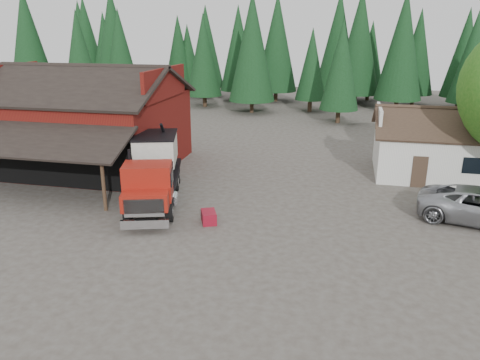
# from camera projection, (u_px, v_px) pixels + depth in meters

# --- Properties ---
(ground) EXTENTS (120.00, 120.00, 0.00)m
(ground) POSITION_uv_depth(u_px,v_px,m) (191.00, 236.00, 22.39)
(ground) COLOR #443D35
(ground) RESTS_ON ground
(red_barn) EXTENTS (12.80, 13.63, 7.18)m
(red_barn) POSITION_uv_depth(u_px,v_px,m) (87.00, 129.00, 33.06)
(red_barn) COLOR #5F180F
(red_barn) RESTS_ON ground
(farmhouse) EXTENTS (8.60, 6.42, 4.65)m
(farmhouse) POSITION_uv_depth(u_px,v_px,m) (438.00, 151.00, 31.15)
(farmhouse) COLOR silver
(farmhouse) RESTS_ON ground
(conifer_backdrop) EXTENTS (76.00, 16.00, 16.00)m
(conifer_backdrop) POSITION_uv_depth(u_px,v_px,m) (294.00, 103.00, 61.29)
(conifer_backdrop) COLOR black
(conifer_backdrop) RESTS_ON ground
(near_pine_a) EXTENTS (4.40, 4.40, 11.40)m
(near_pine_a) POSITION_uv_depth(u_px,v_px,m) (80.00, 57.00, 51.01)
(near_pine_a) COLOR #382619
(near_pine_a) RESTS_ON ground
(near_pine_b) EXTENTS (3.96, 3.96, 10.40)m
(near_pine_b) POSITION_uv_depth(u_px,v_px,m) (341.00, 65.00, 47.07)
(near_pine_b) COLOR #382619
(near_pine_b) RESTS_ON ground
(near_pine_d) EXTENTS (5.28, 5.28, 13.40)m
(near_pine_d) POSITION_uv_depth(u_px,v_px,m) (252.00, 47.00, 52.43)
(near_pine_d) COLOR #382619
(near_pine_d) RESTS_ON ground
(feed_truck) EXTENTS (4.96, 9.47, 4.13)m
(feed_truck) POSITION_uv_depth(u_px,v_px,m) (154.00, 169.00, 26.27)
(feed_truck) COLOR black
(feed_truck) RESTS_ON ground
(equip_box) EXTENTS (1.08, 1.29, 0.60)m
(equip_box) POSITION_uv_depth(u_px,v_px,m) (209.00, 217.00, 23.86)
(equip_box) COLOR maroon
(equip_box) RESTS_ON ground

